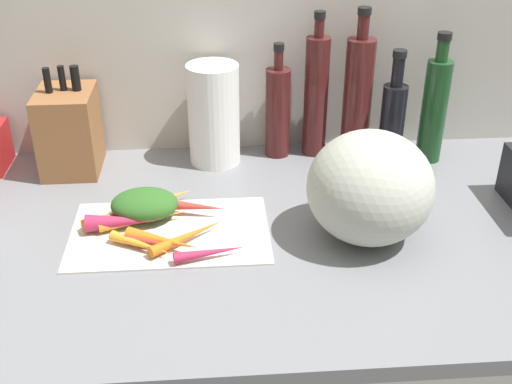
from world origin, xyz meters
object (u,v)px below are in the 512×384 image
Objects in this scene: winter_squash at (370,188)px; carrot_4 at (124,221)px; carrot_6 at (142,245)px; carrot_9 at (107,217)px; carrot_7 at (144,219)px; bottle_2 at (358,96)px; bottle_4 at (434,108)px; carrot_5 at (165,199)px; carrot_0 at (188,236)px; carrot_3 at (210,252)px; carrot_8 at (182,205)px; paper_towel_roll at (214,115)px; bottle_3 at (393,118)px; bottle_0 at (278,111)px; bottle_1 at (316,95)px; cutting_board at (170,231)px; carrot_2 at (162,241)px; knife_block at (69,130)px; carrot_1 at (152,242)px.

carrot_4 is at bearing 174.18° from winter_squash.
carrot_9 is (-7.44, 9.71, 0.26)cm from carrot_6.
carrot_7 is at bearing -7.76° from carrot_9.
bottle_4 is (17.12, -3.99, -1.86)cm from bottle_2.
carrot_5 is 0.41× the size of bottle_4.
bottle_2 is at bearing 26.43° from carrot_5.
bottle_4 is at bearing 21.71° from carrot_4.
carrot_0 is 1.27× the size of carrot_3.
carrot_8 is at bearing -159.07° from bottle_4.
paper_towel_roll is (10.76, 20.80, 9.86)cm from carrot_5.
carrot_5 is (7.40, 9.39, -0.68)cm from carrot_4.
carrot_3 is 58.84cm from bottle_3.
carrot_9 is 48.41cm from bottle_0.
carrot_8 is 0.58× the size of bottle_4.
carrot_0 is at bearing -179.65° from winter_squash.
winter_squash is (42.45, 2.45, 8.87)cm from carrot_6.
carrot_8 is at bearing 97.99° from carrot_0.
carrot_5 is 16.93cm from carrot_6.
carrot_3 is 0.98× the size of carrot_6.
bottle_1 is 18.53cm from bottle_3.
bottle_1 is at bearing 51.93° from carrot_0.
carrot_4 is at bearing -148.71° from bottle_2.
carrot_2 is (-1.01, -5.85, 1.82)cm from cutting_board.
carrot_0 reaches higher than carrot_6.
carrot_0 is 0.70× the size of knife_block.
paper_towel_roll is (9.43, 31.08, 11.33)cm from cutting_board.
winter_squash reaches higher than carrot_0.
paper_towel_roll is (7.15, 24.90, 9.19)cm from carrot_8.
paper_towel_roll is (5.71, 35.13, 9.84)cm from carrot_0.
carrot_7 is at bearing -153.11° from carrot_8.
carrot_4 is 1.07× the size of carrot_6.
carrot_2 reaches higher than carrot_6.
carrot_8 is at bearing -106.01° from paper_towel_roll.
carrot_0 is 0.48× the size of bottle_2.
carrot_2 is at bearing -145.82° from bottle_3.
knife_block is at bearing 179.06° from bottle_4.
bottle_2 is at bearing -4.37° from bottle_0.
carrot_0 is 1.34× the size of carrot_5.
carrot_9 is at bearing 140.52° from carrot_2.
carrot_2 is 9.57cm from carrot_3.
carrot_4 is (-8.73, 0.89, 2.15)cm from cutting_board.
carrot_8 is at bearing -48.52° from carrot_5.
paper_towel_roll is 0.77× the size of bottle_4.
carrot_6 is 66.64cm from bottle_3.
bottle_0 reaches higher than carrot_5.
carrot_0 and carrot_1 have the same top height.
carrot_9 is (-7.17, 0.98, 0.02)cm from carrot_7.
carrot_8 reaches higher than carrot_0.
carrot_7 is 8.29cm from carrot_8.
cutting_board is 3.80× the size of carrot_9.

